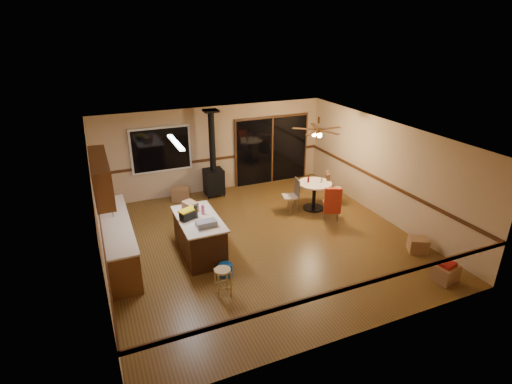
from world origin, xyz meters
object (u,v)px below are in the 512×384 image
toolbox_black (188,215)px  chair_near (333,201)px  bar_stool (223,282)px  box_under_window (181,194)px  toolbox_grey (206,224)px  blue_bucket (225,270)px  chair_left (294,191)px  kitchen_island (199,236)px  wood_stove (213,173)px  dining_table (314,191)px  box_corner_b (418,245)px  box_corner_a (446,273)px  chair_right (328,184)px

toolbox_black → chair_near: toolbox_black is taller
bar_stool → box_under_window: (0.29, 4.71, -0.09)m
toolbox_grey → bar_stool: 1.35m
blue_bucket → box_under_window: (0.04, 4.12, 0.07)m
toolbox_black → chair_left: (3.19, 1.10, -0.41)m
kitchen_island → toolbox_black: size_ratio=4.72×
wood_stove → bar_stool: bearing=-105.6°
dining_table → box_corner_b: 3.11m
bar_stool → box_corner_b: bearing=-3.1°
dining_table → box_corner_a: bearing=-80.1°
toolbox_black → box_corner_a: size_ratio=0.78×
kitchen_island → box_corner_b: 4.97m
blue_bucket → box_corner_b: size_ratio=0.72×
box_corner_a → wood_stove: bearing=116.5°
box_corner_b → wood_stove: bearing=123.9°
wood_stove → toolbox_black: 3.37m
chair_left → chair_near: bearing=-56.6°
wood_stove → toolbox_black: size_ratio=7.09×
kitchen_island → dining_table: size_ratio=1.80×
blue_bucket → dining_table: dining_table is taller
chair_left → blue_bucket: bearing=-141.7°
blue_bucket → chair_left: size_ratio=0.58×
box_corner_a → box_corner_b: (0.32, 1.09, -0.01)m
box_under_window → box_corner_b: box_under_window is taller
chair_left → box_under_window: chair_left is taller
kitchen_island → box_corner_a: kitchen_island is taller
dining_table → chair_left: (-0.60, 0.08, 0.06)m
kitchen_island → chair_near: 3.62m
toolbox_black → box_corner_b: 5.24m
blue_bucket → box_corner_a: bearing=-25.5°
dining_table → chair_near: chair_near is taller
blue_bucket → box_corner_b: bearing=-10.9°
chair_near → box_corner_b: 2.32m
wood_stove → dining_table: bearing=-41.0°
wood_stove → box_corner_b: size_ratio=6.08×
wood_stove → blue_bucket: 4.24m
chair_near → box_corner_b: chair_near is taller
dining_table → box_corner_b: (1.02, -2.92, -0.36)m
dining_table → box_corner_a: size_ratio=2.04×
toolbox_black → blue_bucket: toolbox_black is taller
bar_stool → box_corner_a: (4.28, -1.33, -0.11)m
wood_stove → chair_left: 2.55m
toolbox_black → bar_stool: bearing=-82.8°
kitchen_island → bar_stool: (0.00, -1.61, -0.17)m
toolbox_black → blue_bucket: 1.45m
bar_stool → chair_right: 5.00m
dining_table → box_corner_a: 4.08m
dining_table → chair_right: size_ratio=1.33×
toolbox_black → dining_table: 3.95m
kitchen_island → toolbox_grey: 0.68m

